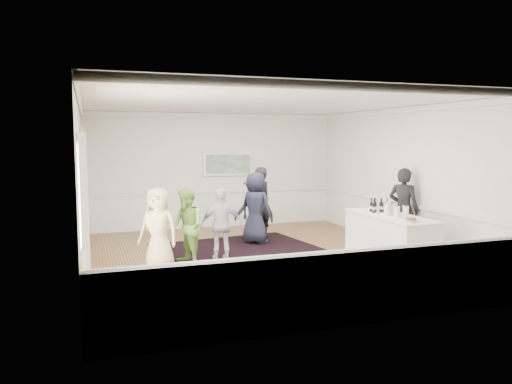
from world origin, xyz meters
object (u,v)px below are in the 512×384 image
object	(u,v)px
guest_tan	(158,229)
guest_navy	(256,208)
guest_dark_a	(254,208)
nut_bowl	(411,220)
guest_lilac	(222,225)
serving_table	(390,238)
ice_bucket	(389,209)
bartender	(403,210)
guest_green	(187,227)
guest_dark_b	(259,204)

from	to	relation	value
guest_tan	guest_navy	xyz separation A→B (m)	(2.53, 1.75, 0.06)
guest_dark_a	nut_bowl	xyz separation A→B (m)	(1.82, -3.74, 0.17)
guest_lilac	serving_table	bearing A→B (deg)	167.21
ice_bucket	guest_tan	bearing A→B (deg)	172.85
nut_bowl	serving_table	bearing A→B (deg)	80.67
bartender	guest_navy	xyz separation A→B (m)	(-2.82, 1.83, -0.07)
guest_tan	guest_lilac	world-z (taller)	guest_tan
guest_green	guest_dark_b	xyz separation A→B (m)	(2.16, 1.87, 0.14)
guest_green	guest_dark_a	size ratio (longest dim) A/B	0.95
bartender	guest_dark_a	size ratio (longest dim) A/B	1.16
guest_navy	guest_green	bearing A→B (deg)	90.73
guest_green	guest_dark_b	bearing A→B (deg)	113.22
bartender	guest_tan	bearing A→B (deg)	55.82
serving_table	guest_navy	world-z (taller)	guest_navy
guest_green	guest_lilac	world-z (taller)	guest_green
nut_bowl	guest_lilac	bearing A→B (deg)	147.98
guest_tan	guest_green	bearing A→B (deg)	56.03
guest_green	nut_bowl	size ratio (longest dim) A/B	6.18
guest_tan	nut_bowl	size ratio (longest dim) A/B	6.42
guest_dark_a	guest_navy	distance (m)	0.42
guest_tan	guest_dark_b	bearing A→B (deg)	71.53
guest_lilac	guest_dark_b	bearing A→B (deg)	-123.38
serving_table	guest_lilac	bearing A→B (deg)	161.52
serving_table	bartender	world-z (taller)	bartender
guest_dark_a	guest_green	bearing A→B (deg)	38.72
bartender	guest_dark_a	xyz separation A→B (m)	(-2.72, 2.23, -0.13)
serving_table	guest_dark_b	distance (m)	3.41
guest_tan	ice_bucket	distance (m)	4.69
guest_green	guest_navy	world-z (taller)	guest_navy
guest_green	nut_bowl	bearing A→B (deg)	46.98
serving_table	bartender	size ratio (longest dim) A/B	1.24
guest_lilac	guest_dark_b	distance (m)	2.25
guest_lilac	guest_navy	distance (m)	1.83
bartender	guest_dark_b	size ratio (longest dim) A/B	1.03
guest_green	nut_bowl	world-z (taller)	guest_green
guest_lilac	guest_dark_b	world-z (taller)	guest_dark_b
guest_dark_b	guest_lilac	bearing A→B (deg)	30.98
guest_dark_b	nut_bowl	bearing A→B (deg)	94.82
guest_tan	ice_bucket	xyz separation A→B (m)	(4.65, -0.58, 0.26)
bartender	guest_dark_a	world-z (taller)	bartender
guest_green	nut_bowl	xyz separation A→B (m)	(3.86, -1.82, 0.21)
guest_dark_a	nut_bowl	world-z (taller)	guest_dark_a
bartender	guest_dark_a	distance (m)	3.52
nut_bowl	guest_dark_b	bearing A→B (deg)	114.76
guest_green	guest_tan	bearing A→B (deg)	-85.69
serving_table	nut_bowl	xyz separation A→B (m)	(-0.14, -0.86, 0.50)
guest_tan	guest_dark_a	distance (m)	3.40
serving_table	ice_bucket	distance (m)	0.60
ice_bucket	guest_green	bearing A→B (deg)	168.54
serving_table	guest_dark_a	bearing A→B (deg)	124.31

